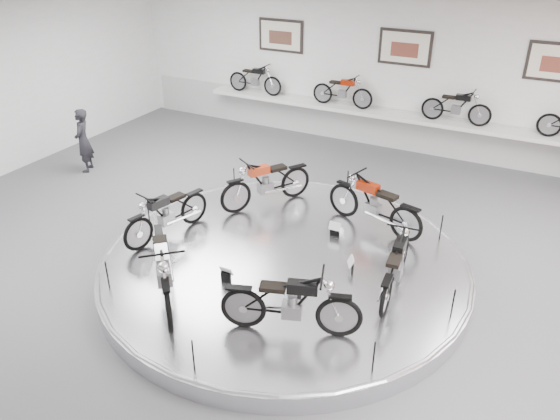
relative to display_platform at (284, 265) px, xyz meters
The scene contains 20 objects.
floor 0.34m from the display_platform, 90.00° to the right, with size 16.00×16.00×0.00m, color #525254.
ceiling 3.86m from the display_platform, 90.00° to the right, with size 16.00×16.00×0.00m, color white.
wall_back 6.95m from the display_platform, 90.00° to the left, with size 16.00×16.00×0.00m, color white.
dado_band 6.69m from the display_platform, 90.00° to the left, with size 15.68×0.04×1.10m, color #BCBCBA.
display_platform is the anchor object (origin of this frame).
platform_rim 0.12m from the display_platform, ahead, with size 6.40×6.40×0.10m, color #B2B2BA.
shelf 6.46m from the display_platform, 90.00° to the left, with size 11.00×0.55×0.10m, color silver.
poster_left 7.94m from the display_platform, 117.72° to the left, with size 1.35×0.06×0.88m, color silver.
poster_center 7.13m from the display_platform, 90.00° to the left, with size 1.35×0.06×0.88m, color silver.
poster_right 7.94m from the display_platform, 62.28° to the left, with size 1.35×0.06×0.88m, color silver.
shelf_bike_a 7.76m from the display_platform, 123.27° to the left, with size 1.22×0.42×0.73m, color black, non-canonical shape.
shelf_bike_b 6.69m from the display_platform, 103.19° to the left, with size 1.22×0.42×0.73m, color maroon, non-canonical shape.
shelf_bike_c 6.69m from the display_platform, 76.81° to the left, with size 1.22×0.42×0.73m, color black, non-canonical shape.
bike_a 2.08m from the display_platform, ahead, with size 1.63×0.58×0.96m, color black, non-canonical shape.
bike_b 2.11m from the display_platform, 59.29° to the left, with size 1.77×0.62×1.04m, color maroon, non-canonical shape.
bike_c 2.16m from the display_platform, 127.23° to the left, with size 1.76×0.62×1.03m, color #BE3717, non-canonical shape.
bike_d 2.37m from the display_platform, behind, with size 1.62×0.57×0.96m, color black, non-canonical shape.
bike_e 2.28m from the display_platform, 121.17° to the right, with size 1.89×0.67×1.11m, color #9FA0A3, non-canonical shape.
bike_f 2.04m from the display_platform, 60.41° to the right, with size 1.71×0.61×1.01m, color black, non-canonical shape.
visitor 6.63m from the display_platform, 164.80° to the left, with size 0.57×0.38×1.57m, color black.
Camera 1 is at (3.62, -6.87, 5.53)m, focal length 35.00 mm.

